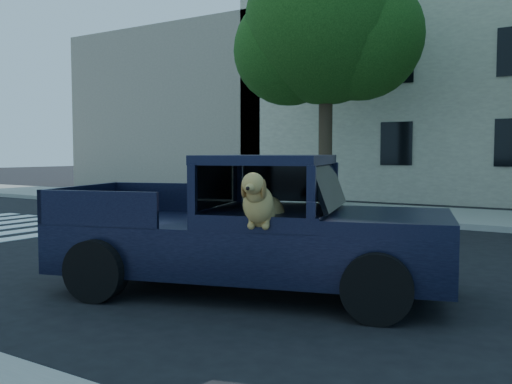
% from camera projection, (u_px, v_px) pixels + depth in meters
% --- Properties ---
extents(ground, '(120.00, 120.00, 0.00)m').
position_uv_depth(ground, '(282.00, 282.00, 8.27)').
color(ground, black).
rests_on(ground, ground).
extents(far_sidewalk, '(60.00, 4.00, 0.15)m').
position_uv_depth(far_sidewalk, '(447.00, 217.00, 15.97)').
color(far_sidewalk, gray).
rests_on(far_sidewalk, ground).
extents(lane_stripes, '(21.60, 0.14, 0.01)m').
position_uv_depth(lane_stripes, '(477.00, 259.00, 10.03)').
color(lane_stripes, silver).
rests_on(lane_stripes, ground).
extents(street_tree_left, '(6.00, 5.20, 8.60)m').
position_uv_depth(street_tree_left, '(327.00, 31.00, 18.08)').
color(street_tree_left, '#332619').
rests_on(street_tree_left, ground).
extents(building_left, '(12.00, 6.00, 8.00)m').
position_uv_depth(building_left, '(194.00, 112.00, 29.94)').
color(building_left, tan).
rests_on(building_left, ground).
extents(pickup_truck, '(5.51, 3.45, 1.84)m').
position_uv_depth(pickup_truck, '(244.00, 246.00, 7.64)').
color(pickup_truck, black).
rests_on(pickup_truck, ground).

